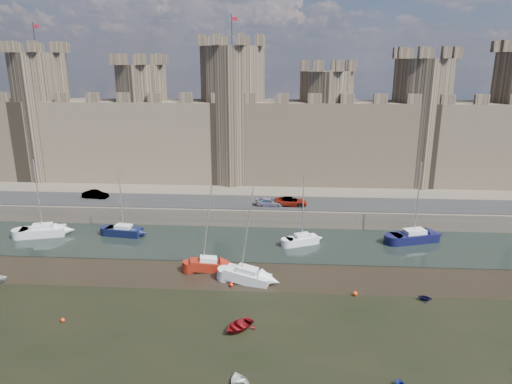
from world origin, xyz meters
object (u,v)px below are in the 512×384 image
sailboat_5 (247,275)px  sailboat_2 (302,239)px  car_2 (270,202)px  sailboat_4 (209,264)px  sailboat_3 (414,236)px  sailboat_0 (43,231)px  car_1 (95,194)px  car_3 (291,202)px  sailboat_1 (124,231)px

sailboat_5 → sailboat_2: bearing=73.6°
car_2 → sailboat_5: sailboat_5 is taller
sailboat_4 → sailboat_2: bearing=25.9°
sailboat_3 → car_2: bearing=144.0°
sailboat_0 → sailboat_3: sailboat_3 is taller
sailboat_5 → car_1: bearing=153.3°
sailboat_0 → sailboat_4: bearing=-35.9°
sailboat_0 → car_2: bearing=-1.6°
car_3 → sailboat_0: bearing=106.3°
sailboat_4 → sailboat_5: bearing=-40.5°
car_3 → sailboat_3: (16.25, -6.90, -2.35)m
car_3 → sailboat_0: 34.83m
car_2 → sailboat_3: bearing=-107.4°
sailboat_0 → sailboat_5: size_ratio=0.99×
sailboat_3 → sailboat_5: sailboat_3 is taller
sailboat_3 → car_3: bearing=139.7°
sailboat_3 → sailboat_5: size_ratio=1.00×
sailboat_4 → sailboat_3: bearing=10.2°
sailboat_0 → sailboat_2: 35.22m
sailboat_2 → sailboat_3: size_ratio=0.85×
car_3 → sailboat_0: (-33.78, -8.13, -2.35)m
sailboat_2 → sailboat_5: 12.56m
sailboat_4 → sailboat_5: sailboat_5 is taller
car_1 → sailboat_4: bearing=-125.7°
car_1 → sailboat_1: size_ratio=0.41×
sailboat_2 → sailboat_5: bearing=-143.8°
car_3 → sailboat_2: sailboat_2 is taller
sailboat_2 → sailboat_4: (-10.93, -8.28, -0.01)m
car_2 → sailboat_3: sailboat_3 is taller
sailboat_2 → sailboat_4: sailboat_4 is taller
sailboat_0 → sailboat_4: size_ratio=1.05×
car_3 → sailboat_0: size_ratio=0.45×
sailboat_1 → sailboat_5: (18.02, -12.41, -0.01)m
car_2 → sailboat_2: bearing=-150.2°
car_3 → sailboat_5: sailboat_5 is taller
sailboat_2 → sailboat_3: (14.82, 1.85, 0.07)m
car_3 → sailboat_3: 17.81m
sailboat_1 → car_1: bearing=137.3°
sailboat_2 → sailboat_1: bearing=152.4°
sailboat_4 → sailboat_5: 5.36m
car_1 → sailboat_2: sailboat_2 is taller
car_2 → sailboat_0: 31.69m
sailboat_2 → car_2: bearing=94.6°
sailboat_4 → car_3: bearing=49.6°
car_3 → sailboat_1: bearing=110.4°
sailboat_3 → sailboat_4: sailboat_3 is taller
car_1 → sailboat_2: 33.56m
sailboat_1 → sailboat_4: (13.34, -9.79, -0.03)m
sailboat_3 → sailboat_4: bearing=-175.8°
car_1 → sailboat_4: size_ratio=0.39×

